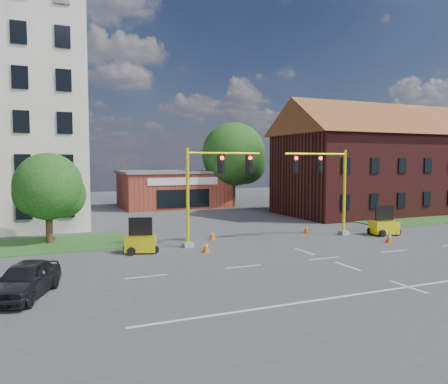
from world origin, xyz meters
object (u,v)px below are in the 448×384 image
(signal_mast_west, at_px, (212,184))
(signal_mast_east, at_px, (326,182))
(sedan_dark, at_px, (25,279))
(pickup_white, at_px, (337,210))
(trailer_east, at_px, (384,226))
(trailer_west, at_px, (141,242))

(signal_mast_west, xyz_separation_m, signal_mast_east, (8.71, 0.00, 0.00))
(signal_mast_east, relative_size, sedan_dark, 1.48)
(signal_mast_west, bearing_deg, sedan_dark, -146.22)
(signal_mast_east, xyz_separation_m, pickup_white, (7.39, 8.37, -3.16))
(trailer_east, bearing_deg, trailer_west, -170.91)
(trailer_east, relative_size, sedan_dark, 0.50)
(signal_mast_west, height_order, trailer_west, signal_mast_west)
(signal_mast_west, xyz_separation_m, pickup_white, (16.10, 8.37, -3.16))
(signal_mast_east, height_order, trailer_east, signal_mast_east)
(signal_mast_west, xyz_separation_m, trailer_west, (-4.75, -0.58, -3.29))
(pickup_white, bearing_deg, sedan_dark, 104.12)
(signal_mast_west, bearing_deg, trailer_west, -173.08)
(trailer_east, bearing_deg, sedan_dark, -154.74)
(trailer_west, bearing_deg, signal_mast_west, 25.52)
(trailer_west, height_order, pickup_white, trailer_west)
(trailer_west, height_order, trailer_east, trailer_east)
(signal_mast_east, bearing_deg, sedan_dark, -159.73)
(signal_mast_west, height_order, sedan_dark, signal_mast_west)
(trailer_west, xyz_separation_m, pickup_white, (20.85, 8.95, 0.13))
(signal_mast_east, xyz_separation_m, trailer_east, (4.30, -1.22, -3.27))
(signal_mast_west, xyz_separation_m, sedan_dark, (-10.74, -7.18, -3.21))
(trailer_east, bearing_deg, signal_mast_west, -174.19)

